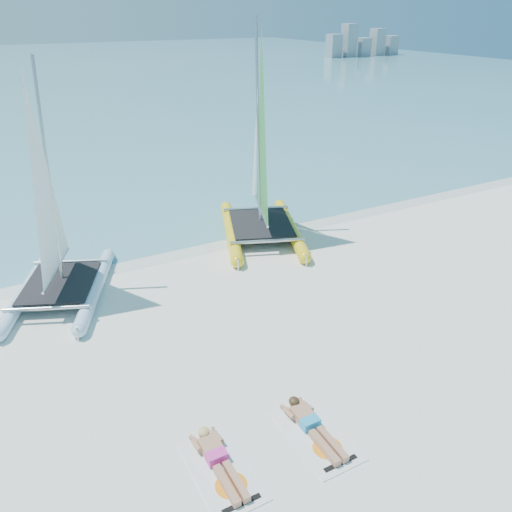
{
  "coord_description": "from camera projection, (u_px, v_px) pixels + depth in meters",
  "views": [
    {
      "loc": [
        -4.58,
        -9.04,
        7.31
      ],
      "look_at": [
        0.93,
        1.2,
        1.51
      ],
      "focal_mm": 35.0,
      "sensor_mm": 36.0,
      "label": 1
    }
  ],
  "objects": [
    {
      "name": "sunbather_b",
      "position": [
        311.0,
        424.0,
        9.6
      ],
      "size": [
        0.37,
        1.73,
        0.26
      ],
      "color": "tan",
      "rests_on": "towel_b"
    },
    {
      "name": "distant_skyline",
      "position": [
        362.0,
        44.0,
        83.08
      ],
      "size": [
        14.0,
        2.0,
        5.0
      ],
      "color": "#8D969B",
      "rests_on": "ground"
    },
    {
      "name": "ground",
      "position": [
        246.0,
        337.0,
        12.32
      ],
      "size": [
        140.0,
        140.0,
        0.0
      ],
      "primitive_type": "plane",
      "color": "silver",
      "rests_on": "ground"
    },
    {
      "name": "towel_a",
      "position": [
        222.0,
        471.0,
        8.77
      ],
      "size": [
        1.0,
        1.85,
        0.02
      ],
      "primitive_type": "cube",
      "color": "silver",
      "rests_on": "ground"
    },
    {
      "name": "catamaran_blue",
      "position": [
        51.0,
        231.0,
        13.38
      ],
      "size": [
        3.94,
        5.26,
        6.48
      ],
      "rotation": [
        0.0,
        0.0,
        -0.4
      ],
      "color": "#C0E2FC",
      "rests_on": "ground"
    },
    {
      "name": "sea",
      "position": [
        14.0,
        73.0,
        61.96
      ],
      "size": [
        140.0,
        115.0,
        0.01
      ],
      "primitive_type": "cube",
      "color": "#76B4C6",
      "rests_on": "ground"
    },
    {
      "name": "towel_b",
      "position": [
        317.0,
        435.0,
        9.49
      ],
      "size": [
        1.0,
        1.85,
        0.02
      ],
      "primitive_type": "cube",
      "color": "silver",
      "rests_on": "ground"
    },
    {
      "name": "sunbather_a",
      "position": [
        218.0,
        458.0,
        8.87
      ],
      "size": [
        0.37,
        1.73,
        0.26
      ],
      "color": "tan",
      "rests_on": "towel_a"
    },
    {
      "name": "wet_sand_strip",
      "position": [
        171.0,
        252.0,
        16.66
      ],
      "size": [
        140.0,
        1.4,
        0.01
      ],
      "primitive_type": "cube",
      "color": "silver",
      "rests_on": "ground"
    },
    {
      "name": "catamaran_yellow",
      "position": [
        259.0,
        168.0,
        17.34
      ],
      "size": [
        4.32,
        5.94,
        7.33
      ],
      "rotation": [
        0.0,
        0.0,
        -0.37
      ],
      "color": "yellow",
      "rests_on": "ground"
    }
  ]
}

